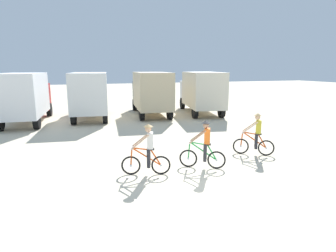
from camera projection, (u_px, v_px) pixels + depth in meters
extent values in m
plane|color=beige|center=(207.00, 189.00, 8.73)|extent=(120.00, 120.00, 0.00)
cube|color=white|center=(23.00, 94.00, 18.24)|extent=(2.79, 5.37, 2.70)
cube|color=#B21E1E|center=(34.00, 97.00, 21.57)|extent=(2.31, 1.67, 2.00)
cube|color=black|center=(36.00, 92.00, 22.16)|extent=(2.02, 0.24, 0.80)
cylinder|color=black|center=(21.00, 111.00, 21.43)|extent=(0.40, 1.02, 1.00)
cylinder|color=black|center=(49.00, 110.00, 21.92)|extent=(0.40, 1.02, 1.00)
cylinder|color=black|center=(0.00, 123.00, 16.70)|extent=(0.40, 1.02, 1.00)
cylinder|color=black|center=(37.00, 121.00, 17.19)|extent=(0.40, 1.02, 1.00)
cube|color=white|center=(90.00, 92.00, 20.09)|extent=(2.99, 5.45, 2.70)
cube|color=#4C6B9E|center=(92.00, 95.00, 23.45)|extent=(2.36, 1.75, 2.00)
cube|color=black|center=(93.00, 90.00, 24.05)|extent=(2.02, 0.32, 0.80)
cylinder|color=black|center=(80.00, 107.00, 23.35)|extent=(0.43, 1.03, 1.00)
cylinder|color=black|center=(106.00, 106.00, 23.77)|extent=(0.43, 1.03, 1.00)
cylinder|color=black|center=(74.00, 117.00, 18.57)|extent=(0.43, 1.03, 1.00)
cylinder|color=black|center=(105.00, 116.00, 18.99)|extent=(0.43, 1.03, 1.00)
cube|color=#CCB78E|center=(152.00, 90.00, 21.55)|extent=(2.96, 5.43, 2.70)
cube|color=#2D2D33|center=(146.00, 93.00, 24.91)|extent=(2.35, 1.73, 2.00)
cube|color=black|center=(145.00, 88.00, 25.51)|extent=(2.02, 0.30, 0.80)
cylinder|color=black|center=(135.00, 105.00, 24.80)|extent=(0.43, 1.03, 1.00)
cylinder|color=black|center=(158.00, 104.00, 25.23)|extent=(0.43, 1.03, 1.00)
cylinder|color=black|center=(142.00, 114.00, 20.03)|extent=(0.43, 1.03, 1.00)
cylinder|color=black|center=(170.00, 113.00, 20.46)|extent=(0.43, 1.03, 1.00)
cube|color=beige|center=(203.00, 89.00, 22.38)|extent=(3.33, 5.56, 2.70)
cube|color=silver|center=(193.00, 92.00, 25.77)|extent=(2.44, 1.89, 2.00)
cube|color=black|center=(192.00, 88.00, 26.38)|extent=(2.00, 0.46, 0.80)
cylinder|color=black|center=(182.00, 103.00, 25.74)|extent=(0.50, 1.04, 1.00)
cylinder|color=black|center=(204.00, 103.00, 26.02)|extent=(0.50, 1.04, 1.00)
cylinder|color=black|center=(195.00, 112.00, 20.90)|extent=(0.50, 1.04, 1.00)
cylinder|color=black|center=(221.00, 111.00, 21.18)|extent=(0.50, 1.04, 1.00)
torus|color=black|center=(131.00, 165.00, 9.86)|extent=(0.67, 0.26, 0.68)
cylinder|color=silver|center=(131.00, 165.00, 9.86)|extent=(0.10, 0.10, 0.08)
torus|color=black|center=(161.00, 165.00, 9.89)|extent=(0.67, 0.26, 0.68)
cylinder|color=silver|center=(161.00, 165.00, 9.89)|extent=(0.10, 0.10, 0.08)
cylinder|color=#E05119|center=(146.00, 157.00, 9.81)|extent=(1.00, 0.35, 0.68)
cylinder|color=#E05119|center=(141.00, 149.00, 9.75)|extent=(0.65, 0.24, 0.13)
cylinder|color=#E05119|center=(156.00, 158.00, 9.83)|extent=(0.39, 0.16, 0.59)
cylinder|color=#E05119|center=(131.00, 157.00, 9.80)|extent=(0.11, 0.08, 0.64)
cylinder|color=silver|center=(132.00, 148.00, 9.73)|extent=(0.19, 0.51, 0.04)
cube|color=black|center=(151.00, 149.00, 9.76)|extent=(0.26, 0.19, 0.06)
cube|color=silver|center=(150.00, 140.00, 9.70)|extent=(0.29, 0.36, 0.56)
sphere|color=tan|center=(148.00, 129.00, 9.61)|extent=(0.22, 0.22, 0.22)
cone|color=tan|center=(148.00, 125.00, 9.59)|extent=(0.32, 0.32, 0.10)
cylinder|color=#26262B|center=(149.00, 159.00, 9.69)|extent=(0.12, 0.12, 0.66)
cylinder|color=#26262B|center=(149.00, 156.00, 9.95)|extent=(0.12, 0.12, 0.66)
cylinder|color=tan|center=(140.00, 142.00, 9.51)|extent=(0.62, 0.19, 0.53)
cylinder|color=tan|center=(141.00, 140.00, 9.87)|extent=(0.60, 0.27, 0.53)
torus|color=black|center=(188.00, 158.00, 10.63)|extent=(0.62, 0.38, 0.68)
cylinder|color=silver|center=(188.00, 158.00, 10.63)|extent=(0.11, 0.11, 0.08)
torus|color=black|center=(216.00, 160.00, 10.44)|extent=(0.62, 0.38, 0.68)
cylinder|color=silver|center=(216.00, 160.00, 10.44)|extent=(0.11, 0.11, 0.08)
cylinder|color=green|center=(203.00, 151.00, 10.47)|extent=(0.92, 0.54, 0.68)
cylinder|color=green|center=(199.00, 143.00, 10.44)|extent=(0.60, 0.37, 0.13)
cylinder|color=green|center=(212.00, 152.00, 10.42)|extent=(0.36, 0.23, 0.59)
cylinder|color=green|center=(189.00, 150.00, 10.56)|extent=(0.11, 0.09, 0.64)
cylinder|color=silver|center=(190.00, 142.00, 10.49)|extent=(0.28, 0.47, 0.04)
cube|color=black|center=(208.00, 144.00, 10.38)|extent=(0.27, 0.22, 0.06)
cube|color=orange|center=(207.00, 136.00, 10.33)|extent=(0.33, 0.38, 0.56)
sphere|color=#A87A5B|center=(206.00, 125.00, 10.25)|extent=(0.22, 0.22, 0.22)
cone|color=#333333|center=(206.00, 122.00, 10.23)|extent=(0.32, 0.32, 0.10)
cylinder|color=#26262B|center=(205.00, 153.00, 10.33)|extent=(0.12, 0.12, 0.66)
cylinder|color=#26262B|center=(205.00, 151.00, 10.58)|extent=(0.12, 0.12, 0.66)
cylinder|color=#A87A5B|center=(198.00, 137.00, 10.22)|extent=(0.59, 0.31, 0.53)
cylinder|color=#A87A5B|center=(198.00, 135.00, 10.56)|extent=(0.55, 0.38, 0.53)
torus|color=black|center=(241.00, 146.00, 12.28)|extent=(0.60, 0.43, 0.68)
cylinder|color=silver|center=(241.00, 146.00, 12.28)|extent=(0.11, 0.11, 0.08)
torus|color=black|center=(266.00, 148.00, 12.02)|extent=(0.60, 0.43, 0.68)
cylinder|color=silver|center=(266.00, 148.00, 12.02)|extent=(0.11, 0.11, 0.08)
cylinder|color=#E05119|center=(254.00, 140.00, 12.08)|extent=(0.88, 0.61, 0.68)
cylinder|color=#E05119|center=(251.00, 133.00, 12.06)|extent=(0.58, 0.41, 0.13)
cylinder|color=#E05119|center=(262.00, 141.00, 12.00)|extent=(0.35, 0.26, 0.59)
cylinder|color=#E05119|center=(242.00, 139.00, 12.21)|extent=(0.11, 0.10, 0.64)
cylinder|color=silver|center=(243.00, 132.00, 12.14)|extent=(0.32, 0.45, 0.04)
cube|color=black|center=(259.00, 134.00, 11.98)|extent=(0.27, 0.23, 0.06)
cube|color=gold|center=(259.00, 127.00, 11.92)|extent=(0.34, 0.38, 0.56)
sphere|color=beige|center=(258.00, 117.00, 11.86)|extent=(0.22, 0.22, 0.22)
cone|color=tan|center=(258.00, 114.00, 11.83)|extent=(0.32, 0.32, 0.10)
cylinder|color=#26262B|center=(256.00, 141.00, 11.94)|extent=(0.12, 0.12, 0.66)
cylinder|color=#26262B|center=(256.00, 140.00, 12.19)|extent=(0.12, 0.12, 0.66)
cylinder|color=beige|center=(250.00, 128.00, 11.84)|extent=(0.57, 0.35, 0.53)
cylinder|color=beige|center=(250.00, 126.00, 12.18)|extent=(0.53, 0.42, 0.53)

